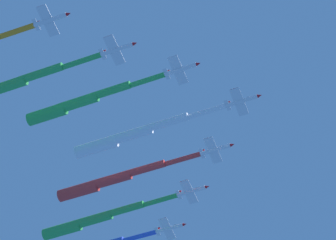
% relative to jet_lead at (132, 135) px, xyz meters
% --- Properties ---
extents(jet_lead, '(52.34, 19.78, 4.09)m').
position_rel_jet_lead_xyz_m(jet_lead, '(0.00, 0.00, 0.00)').
color(jet_lead, silver).
extents(jet_port_inner, '(52.06, 19.65, 4.12)m').
position_rel_jet_lead_xyz_m(jet_port_inner, '(7.78, -16.02, -0.42)').
color(jet_port_inner, silver).
extents(jet_starboard_inner, '(48.73, 18.96, 4.09)m').
position_rel_jet_lead_xyz_m(jet_starboard_inner, '(12.83, 10.16, 3.10)').
color(jet_starboard_inner, silver).
extents(jet_port_mid, '(51.92, 20.12, 4.05)m').
position_rel_jet_lead_xyz_m(jet_port_mid, '(15.67, -32.46, 0.25)').
color(jet_port_mid, silver).
extents(jet_starboard_mid, '(52.64, 19.95, 3.97)m').
position_rel_jet_lead_xyz_m(jet_starboard_mid, '(30.59, 19.10, 0.73)').
color(jet_starboard_mid, silver).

